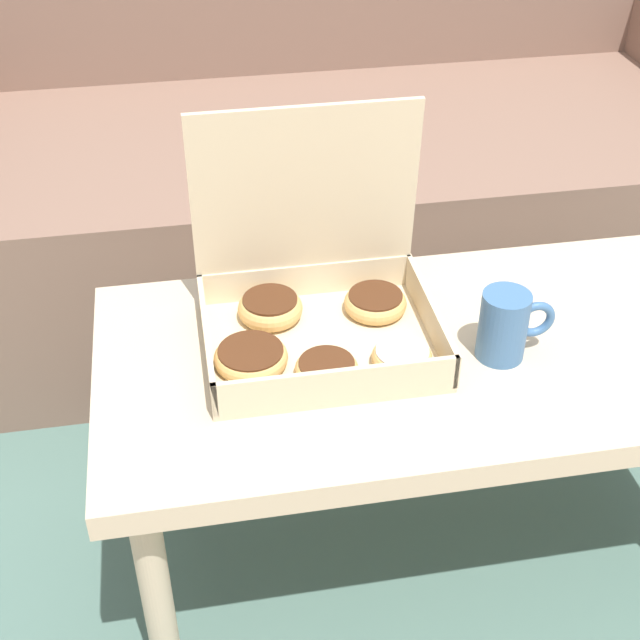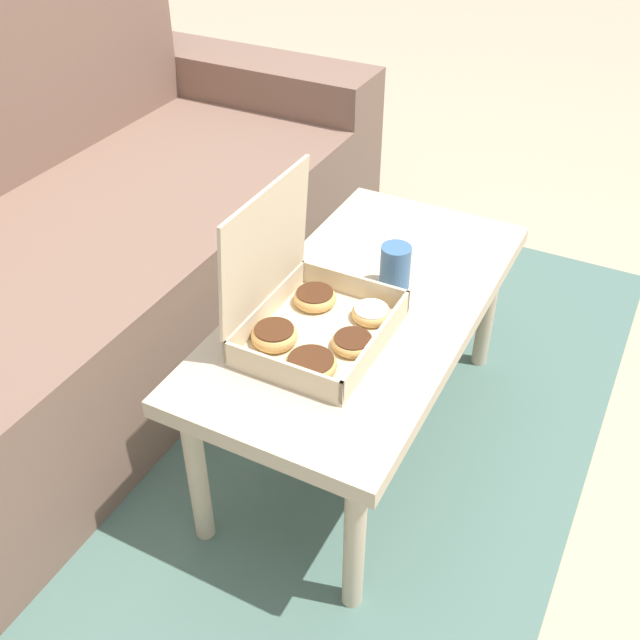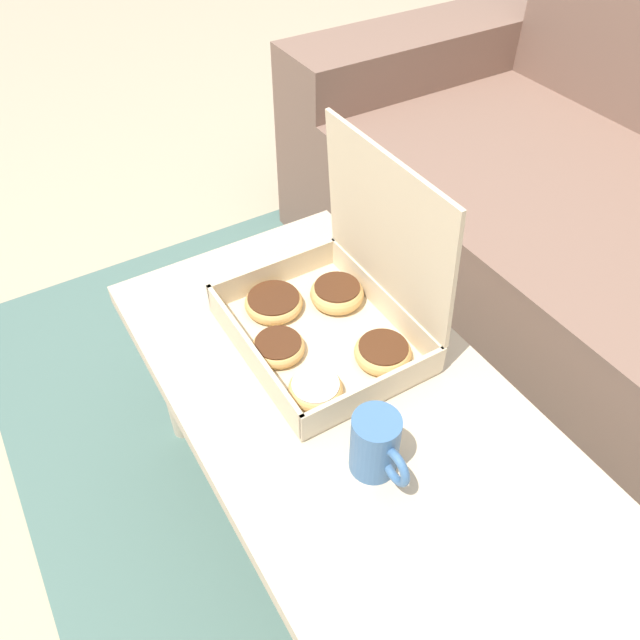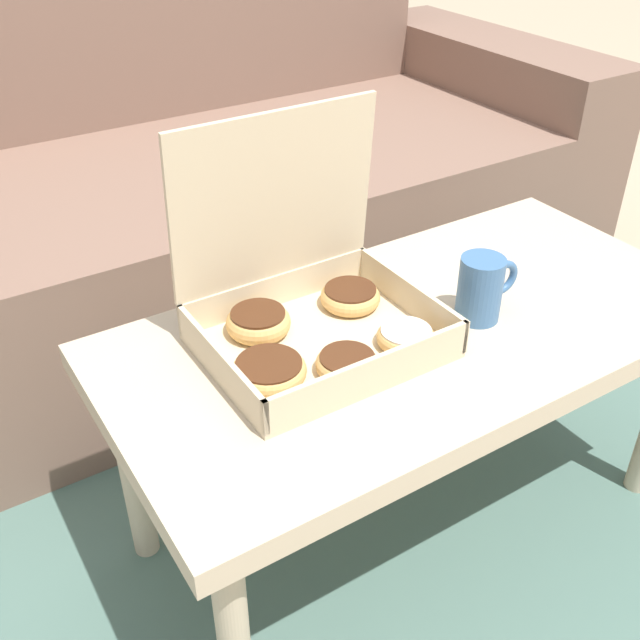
{
  "view_description": "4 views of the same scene",
  "coord_description": "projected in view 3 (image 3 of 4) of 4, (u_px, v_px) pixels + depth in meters",
  "views": [
    {
      "loc": [
        -0.35,
        -1.06,
        1.26
      ],
      "look_at": [
        -0.17,
        -0.04,
        0.5
      ],
      "focal_mm": 50.0,
      "sensor_mm": 36.0,
      "label": 1
    },
    {
      "loc": [
        -1.27,
        -0.61,
        1.46
      ],
      "look_at": [
        -0.17,
        -0.04,
        0.5
      ],
      "focal_mm": 42.0,
      "sensor_mm": 36.0,
      "label": 2
    },
    {
      "loc": [
        0.48,
        -0.43,
        1.24
      ],
      "look_at": [
        -0.17,
        -0.04,
        0.5
      ],
      "focal_mm": 35.0,
      "sensor_mm": 36.0,
      "label": 3
    },
    {
      "loc": [
        -0.66,
        -0.81,
        1.11
      ],
      "look_at": [
        -0.17,
        -0.04,
        0.5
      ],
      "focal_mm": 42.0,
      "sensor_mm": 36.0,
      "label": 4
    }
  ],
  "objects": [
    {
      "name": "area_rug",
      "position": [
        484.0,
        464.0,
        1.43
      ],
      "size": [
        2.26,
        1.86,
        0.01
      ],
      "primitive_type": "cube",
      "color": "#4C6B60",
      "rests_on": "ground_plane"
    },
    {
      "name": "ground_plane",
      "position": [
        376.0,
        529.0,
        1.32
      ],
      "size": [
        12.0,
        12.0,
        0.0
      ],
      "primitive_type": "plane",
      "color": "tan"
    },
    {
      "name": "coffee_table",
      "position": [
        357.0,
        432.0,
        1.02
      ],
      "size": [
        1.0,
        0.49,
        0.45
      ],
      "color": "#C6B293",
      "rests_on": "ground_plane"
    },
    {
      "name": "pastry_box",
      "position": [
        331.0,
        312.0,
        1.06
      ],
      "size": [
        0.34,
        0.27,
        0.33
      ],
      "color": "beige",
      "rests_on": "coffee_table"
    },
    {
      "name": "coffee_mug",
      "position": [
        376.0,
        445.0,
        0.87
      ],
      "size": [
        0.11,
        0.07,
        0.11
      ],
      "color": "#3D6693",
      "rests_on": "coffee_table"
    }
  ]
}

